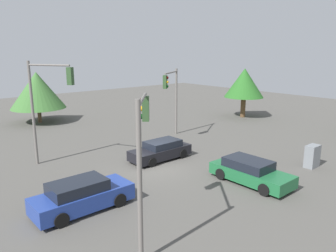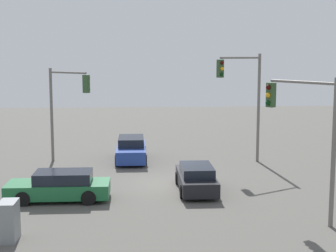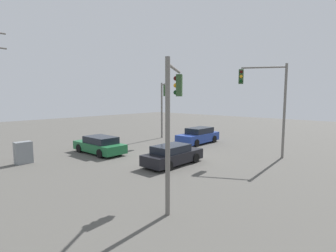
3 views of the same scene
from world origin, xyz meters
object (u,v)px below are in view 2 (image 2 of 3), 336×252
(sedan_green, at_px, (60,186))
(traffic_signal_cross, at_px, (244,90))
(sedan_blue, at_px, (131,149))
(traffic_signal_aux, at_px, (305,122))
(sedan_dark, at_px, (196,178))
(traffic_signal_main, at_px, (66,99))
(electrical_cabinet, at_px, (9,221))

(sedan_green, xyz_separation_m, traffic_signal_cross, (7.45, -10.14, 3.91))
(sedan_blue, xyz_separation_m, traffic_signal_aux, (-12.00, -7.17, 3.28))
(sedan_green, height_order, traffic_signal_aux, traffic_signal_aux)
(sedan_dark, bearing_deg, traffic_signal_aux, -49.02)
(sedan_dark, xyz_separation_m, traffic_signal_aux, (-4.47, -3.88, 3.36))
(sedan_dark, bearing_deg, traffic_signal_cross, 59.71)
(traffic_signal_cross, bearing_deg, sedan_blue, -39.57)
(sedan_blue, distance_m, traffic_signal_main, 5.17)
(sedan_blue, height_order, traffic_signal_main, traffic_signal_main)
(traffic_signal_cross, distance_m, traffic_signal_aux, 10.71)
(traffic_signal_aux, height_order, electrical_cabinet, traffic_signal_aux)
(sedan_blue, relative_size, traffic_signal_aux, 0.80)
(traffic_signal_main, bearing_deg, electrical_cabinet, -50.30)
(sedan_green, relative_size, electrical_cabinet, 3.22)
(sedan_dark, bearing_deg, electrical_cabinet, -139.82)
(sedan_blue, distance_m, sedan_dark, 8.21)
(sedan_dark, height_order, traffic_signal_main, traffic_signal_main)
(traffic_signal_main, xyz_separation_m, traffic_signal_cross, (-0.63, -10.86, 0.55))
(traffic_signal_main, height_order, traffic_signal_cross, traffic_signal_cross)
(traffic_signal_cross, bearing_deg, electrical_cabinet, 19.49)
(sedan_blue, bearing_deg, traffic_signal_main, 9.66)
(electrical_cabinet, bearing_deg, traffic_signal_cross, -41.62)
(sedan_dark, distance_m, traffic_signal_cross, 8.20)
(traffic_signal_main, height_order, traffic_signal_aux, traffic_signal_main)
(sedan_green, xyz_separation_m, traffic_signal_aux, (-3.24, -10.38, 3.34))
(sedan_blue, height_order, electrical_cabinet, sedan_blue)
(sedan_blue, height_order, sedan_dark, sedan_blue)
(traffic_signal_aux, xyz_separation_m, electrical_cabinet, (-1.93, 11.46, -3.27))
(traffic_signal_cross, height_order, electrical_cabinet, traffic_signal_cross)
(traffic_signal_aux, bearing_deg, traffic_signal_cross, -30.96)
(sedan_green, relative_size, traffic_signal_main, 0.80)
(traffic_signal_main, bearing_deg, sedan_green, -43.67)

